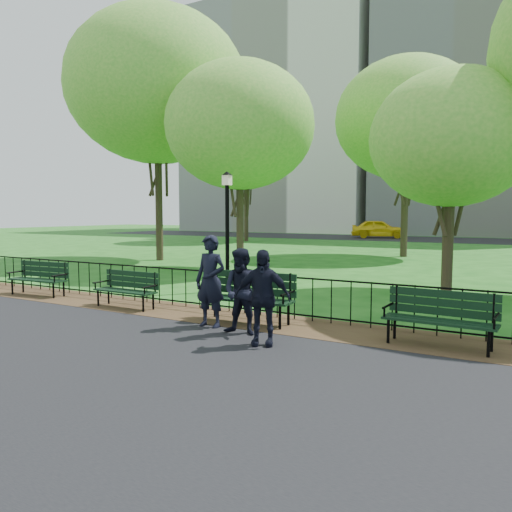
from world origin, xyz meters
The scene contains 20 objects.
ground centered at (0.00, 0.00, 0.00)m, with size 120.00×120.00×0.00m, color #1C5917.
asphalt_path centered at (0.00, -3.40, 0.01)m, with size 60.00×9.20×0.01m, color black.
dirt_strip centered at (0.00, 1.50, 0.01)m, with size 60.00×1.60×0.01m, color #3A2518.
far_street centered at (0.00, 35.00, 0.01)m, with size 70.00×9.00×0.01m, color black.
iron_fence centered at (0.00, 2.00, 0.50)m, with size 24.06×0.06×1.00m.
apartment_west centered at (-22.00, 48.00, 13.00)m, with size 22.00×15.00×26.00m, color white.
park_bench_main centered at (-0.34, 1.23, 0.66)m, with size 1.97×0.67×1.10m.
park_bench_left_a centered at (-3.31, 1.27, 0.53)m, with size 1.63×0.51×0.92m.
park_bench_left_b centered at (-6.57, 1.39, 0.56)m, with size 1.75×0.68×0.97m.
park_bench_right_a centered at (3.56, 1.32, 0.58)m, with size 1.80×0.63×1.01m.
lamppost centered at (-2.64, 4.47, 1.82)m, with size 0.30×0.30×3.34m.
tree_near_w centered at (-5.01, 8.99, 5.42)m, with size 5.61×5.61×7.81m.
tree_near_e centered at (2.74, 7.17, 4.17)m, with size 4.32×4.32×6.02m.
tree_mid_w centered at (-10.31, 10.53, 7.83)m, with size 8.09×8.09×11.28m.
tree_far_c centered at (-0.98, 17.99, 6.75)m, with size 6.97×6.97×9.72m.
tree_far_w centered at (-14.65, 25.57, 7.39)m, with size 7.64×7.64×10.64m.
person_left centered at (-0.53, 0.62, 0.90)m, with size 0.64×0.42×1.77m, color black.
person_mid centered at (0.33, 0.40, 0.79)m, with size 0.76×0.39×1.56m, color black.
person_right centered at (0.98, -0.05, 0.81)m, with size 0.93×0.38×1.60m, color black.
taxi centered at (-7.08, 34.98, 0.80)m, with size 1.86×4.62×1.57m, color yellow.
Camera 1 is at (4.93, -7.17, 2.21)m, focal length 35.00 mm.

